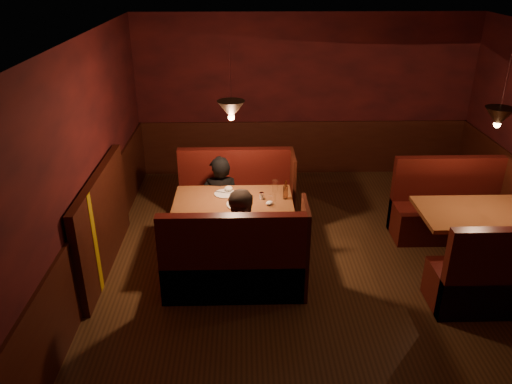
{
  "coord_description": "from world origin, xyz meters",
  "views": [
    {
      "loc": [
        -1.1,
        -5.26,
        3.72
      ],
      "look_at": [
        -0.95,
        0.6,
        0.95
      ],
      "focal_mm": 35.0,
      "sensor_mm": 36.0,
      "label": 1
    }
  ],
  "objects_px": {
    "second_bench_far": "(449,211)",
    "second_table": "(475,226)",
    "main_bench_near": "(236,268)",
    "diner_b": "(244,224)",
    "second_bench_near": "(507,282)",
    "main_table": "(235,213)",
    "diner_a": "(220,185)",
    "main_bench_far": "(237,202)"
  },
  "relations": [
    {
      "from": "main_bench_far",
      "to": "second_bench_near",
      "type": "distance_m",
      "value": 3.76
    },
    {
      "from": "main_bench_far",
      "to": "diner_a",
      "type": "height_order",
      "value": "diner_a"
    },
    {
      "from": "second_bench_far",
      "to": "second_table",
      "type": "bearing_deg",
      "value": -92.2
    },
    {
      "from": "main_table",
      "to": "second_table",
      "type": "xyz_separation_m",
      "value": [
        3.07,
        -0.38,
        -0.03
      ]
    },
    {
      "from": "main_table",
      "to": "diner_a",
      "type": "distance_m",
      "value": 0.62
    },
    {
      "from": "main_table",
      "to": "second_bench_near",
      "type": "distance_m",
      "value": 3.36
    },
    {
      "from": "main_bench_far",
      "to": "diner_b",
      "type": "bearing_deg",
      "value": -85.62
    },
    {
      "from": "main_bench_far",
      "to": "second_bench_near",
      "type": "xyz_separation_m",
      "value": [
        3.09,
        -2.14,
        -0.0
      ]
    },
    {
      "from": "main_bench_far",
      "to": "second_bench_far",
      "type": "relative_size",
      "value": 1.06
    },
    {
      "from": "second_bench_near",
      "to": "diner_b",
      "type": "height_order",
      "value": "diner_b"
    },
    {
      "from": "main_table",
      "to": "second_bench_far",
      "type": "xyz_separation_m",
      "value": [
        3.11,
        0.5,
        -0.27
      ]
    },
    {
      "from": "main_bench_far",
      "to": "second_bench_far",
      "type": "distance_m",
      "value": 3.11
    },
    {
      "from": "main_table",
      "to": "diner_b",
      "type": "bearing_deg",
      "value": -77.33
    },
    {
      "from": "main_bench_far",
      "to": "diner_b",
      "type": "height_order",
      "value": "diner_b"
    },
    {
      "from": "main_bench_near",
      "to": "diner_b",
      "type": "height_order",
      "value": "diner_b"
    },
    {
      "from": "main_bench_near",
      "to": "second_bench_near",
      "type": "xyz_separation_m",
      "value": [
        3.09,
        -0.37,
        -0.0
      ]
    },
    {
      "from": "main_bench_near",
      "to": "second_table",
      "type": "bearing_deg",
      "value": 9.41
    },
    {
      "from": "second_table",
      "to": "second_bench_near",
      "type": "distance_m",
      "value": 0.91
    },
    {
      "from": "main_bench_near",
      "to": "diner_a",
      "type": "xyz_separation_m",
      "value": [
        -0.23,
        1.45,
        0.42
      ]
    },
    {
      "from": "main_table",
      "to": "main_bench_near",
      "type": "height_order",
      "value": "main_bench_near"
    },
    {
      "from": "main_bench_far",
      "to": "diner_a",
      "type": "bearing_deg",
      "value": -125.86
    },
    {
      "from": "main_bench_far",
      "to": "second_bench_near",
      "type": "bearing_deg",
      "value": -34.67
    },
    {
      "from": "second_table",
      "to": "second_bench_far",
      "type": "relative_size",
      "value": 0.9
    },
    {
      "from": "second_bench_far",
      "to": "main_bench_near",
      "type": "bearing_deg",
      "value": -155.91
    },
    {
      "from": "second_bench_far",
      "to": "diner_b",
      "type": "relative_size",
      "value": 1.03
    },
    {
      "from": "main_table",
      "to": "diner_a",
      "type": "height_order",
      "value": "diner_a"
    },
    {
      "from": "second_table",
      "to": "diner_a",
      "type": "bearing_deg",
      "value": 163.98
    },
    {
      "from": "main_table",
      "to": "main_bench_near",
      "type": "xyz_separation_m",
      "value": [
        0.02,
        -0.88,
        -0.27
      ]
    },
    {
      "from": "main_table",
      "to": "main_bench_near",
      "type": "relative_size",
      "value": 0.91
    },
    {
      "from": "main_bench_near",
      "to": "second_bench_far",
      "type": "xyz_separation_m",
      "value": [
        3.09,
        1.38,
        -0.0
      ]
    },
    {
      "from": "main_table",
      "to": "main_bench_near",
      "type": "bearing_deg",
      "value": -88.89
    },
    {
      "from": "second_table",
      "to": "second_bench_near",
      "type": "height_order",
      "value": "second_bench_near"
    },
    {
      "from": "second_table",
      "to": "diner_a",
      "type": "height_order",
      "value": "diner_a"
    },
    {
      "from": "main_bench_far",
      "to": "main_bench_near",
      "type": "bearing_deg",
      "value": -90.0
    },
    {
      "from": "main_bench_near",
      "to": "diner_b",
      "type": "distance_m",
      "value": 0.53
    },
    {
      "from": "second_table",
      "to": "main_bench_far",
      "type": "bearing_deg",
      "value": 157.56
    },
    {
      "from": "second_table",
      "to": "second_bench_near",
      "type": "xyz_separation_m",
      "value": [
        0.03,
        -0.87,
        -0.24
      ]
    },
    {
      "from": "second_bench_near",
      "to": "diner_b",
      "type": "bearing_deg",
      "value": 167.12
    },
    {
      "from": "diner_a",
      "to": "diner_b",
      "type": "height_order",
      "value": "diner_a"
    },
    {
      "from": "main_table",
      "to": "main_bench_far",
      "type": "xyz_separation_m",
      "value": [
        0.02,
        0.88,
        -0.27
      ]
    },
    {
      "from": "main_bench_far",
      "to": "second_bench_near",
      "type": "relative_size",
      "value": 1.06
    },
    {
      "from": "main_bench_near",
      "to": "main_bench_far",
      "type": "bearing_deg",
      "value": 90.0
    }
  ]
}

